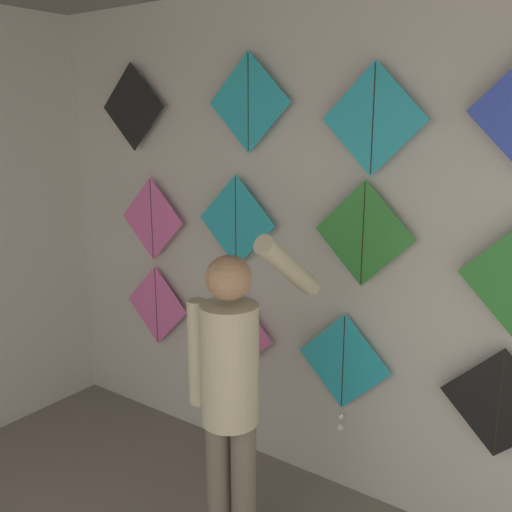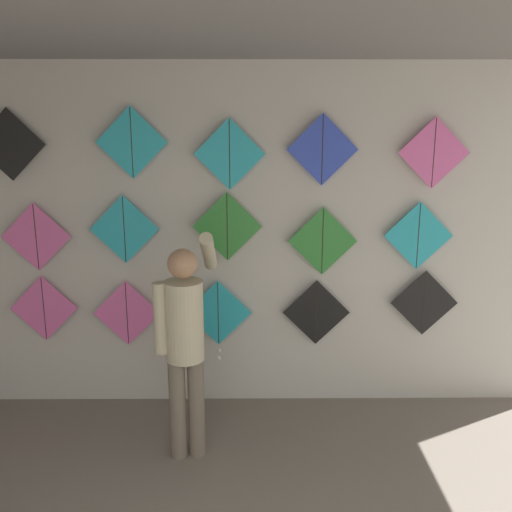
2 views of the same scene
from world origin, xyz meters
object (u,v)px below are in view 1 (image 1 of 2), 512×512
shopkeeper (231,385)px  kite_11 (249,103)px  kite_3 (499,403)px  kite_7 (363,234)px  kite_5 (152,219)px  kite_6 (236,221)px  kite_0 (157,305)px  kite_12 (373,119)px  kite_2 (343,366)px  kite_10 (132,107)px  kite_1 (235,333)px

shopkeeper → kite_11: size_ratio=2.96×
shopkeeper → kite_11: 1.55m
kite_3 → kite_7: size_ratio=1.00×
kite_5 → kite_6: size_ratio=1.00×
kite_0 → kite_6: kite_6 is taller
kite_0 → kite_3: 2.24m
kite_11 → kite_12: bearing=0.0°
shopkeeper → kite_5: 1.56m
kite_2 → kite_10: size_ratio=1.25×
kite_5 → kite_7: 1.52m
kite_1 → kite_11: 1.39m
shopkeeper → kite_1: bearing=114.4°
kite_2 → kite_6: 1.03m
kite_2 → kite_6: size_ratio=1.25×
kite_6 → kite_10: 1.07m
kite_0 → kite_12: kite_12 is taller
kite_11 → kite_12: 0.75m
kite_2 → kite_5: kite_5 is taller
kite_7 → kite_11: 0.98m
kite_5 → shopkeeper: bearing=-31.2°
kite_10 → kite_12: (1.68, 0.00, -0.07)m
kite_2 → kite_10: kite_10 is taller
kite_6 → kite_10: bearing=180.0°
shopkeeper → kite_5: size_ratio=2.96×
kite_7 → kite_12: bearing=0.0°
kite_5 → kite_7: bearing=0.0°
kite_7 → kite_12: 0.57m
shopkeeper → kite_1: (-0.57, 0.76, -0.11)m
kite_7 → kite_2: bearing=-179.5°
shopkeeper → kite_7: kite_7 is taller
kite_6 → kite_12: size_ratio=1.00×
kite_6 → kite_7: bearing=0.0°
shopkeeper → kite_12: 1.43m
kite_6 → kite_11: (0.09, 0.00, 0.68)m
shopkeeper → kite_2: shopkeeper is taller
kite_11 → kite_12: (0.75, 0.00, -0.09)m
kite_0 → kite_10: size_ratio=1.00×
kite_2 → kite_5: bearing=180.0°
kite_0 → kite_6: (0.70, 0.00, 0.66)m
shopkeeper → kite_0: size_ratio=2.96×
kite_10 → kite_5: bearing=0.0°
kite_12 → kite_10: bearing=180.0°
kite_12 → kite_11: bearing=180.0°
kite_3 → shopkeeper: bearing=-142.6°
kite_2 → kite_7: kite_7 is taller
kite_0 → kite_2: 1.43m
kite_6 → kite_7: size_ratio=1.00×
kite_7 → kite_11: (-0.72, 0.00, 0.66)m
kite_0 → kite_11: kite_11 is taller
kite_1 → kite_12: (0.86, 0.00, 1.29)m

